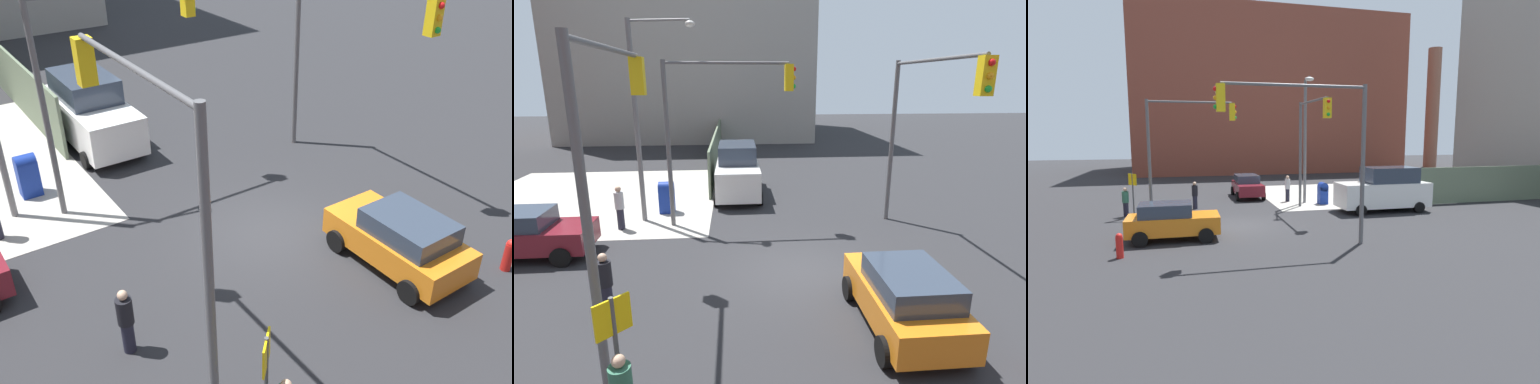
# 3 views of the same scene
# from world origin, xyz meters

# --- Properties ---
(ground_plane) EXTENTS (120.00, 120.00, 0.00)m
(ground_plane) POSITION_xyz_m (0.00, 0.00, 0.00)
(ground_plane) COLOR #28282B
(traffic_signal_nw_corner) EXTENTS (5.14, 0.36, 6.50)m
(traffic_signal_nw_corner) POSITION_xyz_m (-2.55, 4.50, 4.61)
(traffic_signal_nw_corner) COLOR #59595B
(traffic_signal_nw_corner) RESTS_ON ground
(traffic_signal_se_corner) EXTENTS (6.08, 0.36, 6.50)m
(traffic_signal_se_corner) POSITION_xyz_m (2.16, -4.50, 4.67)
(traffic_signal_se_corner) COLOR #59595B
(traffic_signal_se_corner) RESTS_ON ground
(traffic_signal_ne_corner) EXTENTS (0.36, 5.08, 6.50)m
(traffic_signal_ne_corner) POSITION_xyz_m (4.50, 2.58, 4.61)
(traffic_signal_ne_corner) COLOR #59595B
(traffic_signal_ne_corner) RESTS_ON ground
(warning_sign_two_way) EXTENTS (0.48, 0.48, 2.40)m
(warning_sign_two_way) POSITION_xyz_m (-5.40, 3.94, 1.64)
(warning_sign_two_way) COLOR #4C4C4C
(warning_sign_two_way) RESTS_ON ground
(mailbox_blue) EXTENTS (0.56, 0.64, 1.43)m
(mailbox_blue) POSITION_xyz_m (6.20, 5.00, 0.76)
(mailbox_blue) COLOR navy
(mailbox_blue) RESTS_ON ground
(fire_hydrant) EXTENTS (0.26, 0.26, 0.94)m
(fire_hydrant) POSITION_xyz_m (-5.00, -4.20, 0.49)
(fire_hydrant) COLOR red
(fire_hydrant) RESTS_ON ground
(coupe_orange) EXTENTS (3.87, 2.02, 1.62)m
(coupe_orange) POSITION_xyz_m (-3.19, -1.98, 0.84)
(coupe_orange) COLOR orange
(coupe_orange) RESTS_ON ground
(van_white_delivery) EXTENTS (5.40, 2.32, 2.62)m
(van_white_delivery) POSITION_xyz_m (8.90, 1.80, 1.28)
(van_white_delivery) COLOR white
(van_white_delivery) RESTS_ON ground
(pedestrian_waiting) EXTENTS (0.36, 0.36, 1.68)m
(pedestrian_waiting) POSITION_xyz_m (-2.00, 5.20, 0.87)
(pedestrian_waiting) COLOR black
(pedestrian_waiting) RESTS_ON ground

